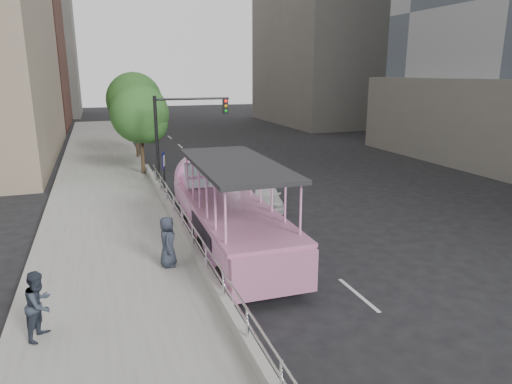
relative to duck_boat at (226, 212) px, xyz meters
The scene contains 13 objects.
ground 3.91m from the duck_boat, 64.59° to the right, with size 160.00×160.00×0.00m, color black.
sidewalk 7.94m from the duck_boat, 122.01° to the left, with size 5.50×80.00×0.30m, color #9F9F99.
kerb_wall 2.19m from the duck_boat, 138.96° to the right, with size 0.24×30.00×0.36m, color #AEAEA8.
guardrail 2.04m from the duck_boat, 138.96° to the right, with size 0.07×22.00×0.71m.
duck_boat is the anchor object (origin of this frame).
car 5.16m from the duck_boat, 52.94° to the left, with size 1.49×3.68×1.26m, color silver.
pedestrian_mid 7.91m from the duck_boat, 138.88° to the right, with size 0.82×0.63×1.67m, color #2A313E.
pedestrian_far 3.23m from the duck_boat, 140.73° to the right, with size 0.82×0.53×1.67m, color #2A313E.
parking_sign 6.55m from the duck_boat, 102.16° to the left, with size 0.20×0.57×2.62m.
traffic_signal 9.43m from the duck_boat, 90.75° to the left, with size 4.20×0.32×5.20m.
street_tree_near 12.96m from the duck_boat, 97.77° to the left, with size 3.52×3.52×5.72m.
street_tree_far 18.90m from the duck_boat, 94.67° to the left, with size 3.97×3.97×6.45m.
midrise_stone_b 62.96m from the duck_boat, 103.37° to the left, with size 16.00×14.00×20.00m, color slate.
Camera 1 is at (-5.92, -12.62, 6.39)m, focal length 32.00 mm.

